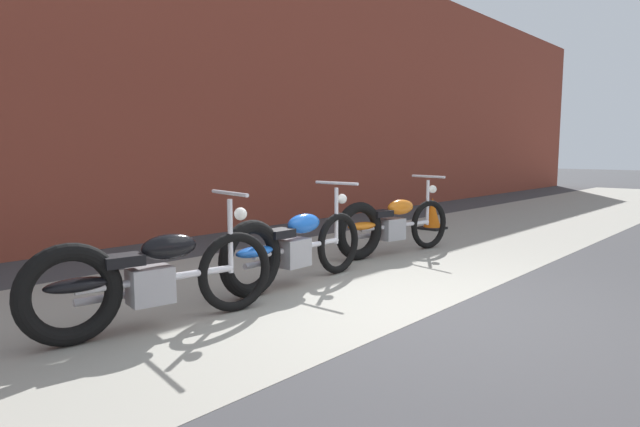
{
  "coord_description": "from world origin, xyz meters",
  "views": [
    {
      "loc": [
        -3.8,
        -2.18,
        1.35
      ],
      "look_at": [
        -0.01,
        1.27,
        0.75
      ],
      "focal_mm": 29.65,
      "sensor_mm": 36.0,
      "label": 1
    }
  ],
  "objects_px": {
    "motorcycle_black": "(140,279)",
    "motorcycle_orange": "(387,225)",
    "motorcycle_blue": "(288,248)",
    "traffic_cone": "(432,215)"
  },
  "relations": [
    {
      "from": "motorcycle_black",
      "to": "motorcycle_blue",
      "type": "bearing_deg",
      "value": 13.24
    },
    {
      "from": "motorcycle_black",
      "to": "motorcycle_orange",
      "type": "bearing_deg",
      "value": 14.55
    },
    {
      "from": "motorcycle_blue",
      "to": "traffic_cone",
      "type": "distance_m",
      "value": 4.58
    },
    {
      "from": "motorcycle_black",
      "to": "motorcycle_orange",
      "type": "height_order",
      "value": "same"
    },
    {
      "from": "motorcycle_blue",
      "to": "motorcycle_orange",
      "type": "height_order",
      "value": "same"
    },
    {
      "from": "motorcycle_blue",
      "to": "traffic_cone",
      "type": "bearing_deg",
      "value": 10.65
    },
    {
      "from": "motorcycle_black",
      "to": "motorcycle_blue",
      "type": "distance_m",
      "value": 1.66
    },
    {
      "from": "motorcycle_black",
      "to": "motorcycle_orange",
      "type": "distance_m",
      "value": 3.68
    },
    {
      "from": "traffic_cone",
      "to": "motorcycle_blue",
      "type": "bearing_deg",
      "value": -167.55
    },
    {
      "from": "traffic_cone",
      "to": "motorcycle_black",
      "type": "bearing_deg",
      "value": -169.85
    }
  ]
}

